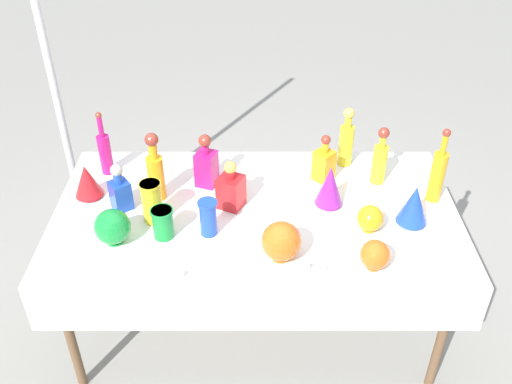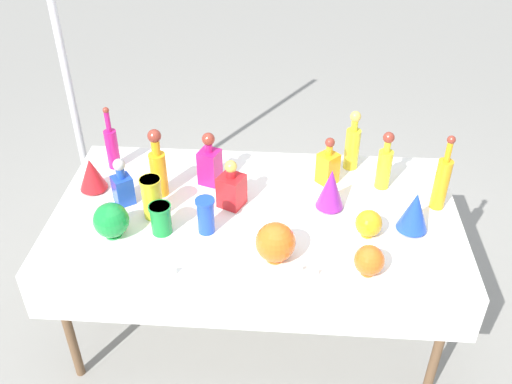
{
  "view_description": "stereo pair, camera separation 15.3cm",
  "coord_description": "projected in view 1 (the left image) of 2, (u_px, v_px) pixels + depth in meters",
  "views": [
    {
      "loc": [
        -0.0,
        -2.14,
        2.4
      ],
      "look_at": [
        0.0,
        0.0,
        0.86
      ],
      "focal_mm": 40.0,
      "sensor_mm": 36.0,
      "label": 1
    },
    {
      "loc": [
        0.15,
        -2.13,
        2.4
      ],
      "look_at": [
        0.0,
        0.0,
        0.86
      ],
      "focal_mm": 40.0,
      "sensor_mm": 36.0,
      "label": 2
    }
  ],
  "objects": [
    {
      "name": "round_bowl_0",
      "position": [
        370.0,
        218.0,
        2.53
      ],
      "size": [
        0.12,
        0.12,
        0.13
      ],
      "color": "orange",
      "rests_on": "display_table"
    },
    {
      "name": "round_bowl_3",
      "position": [
        281.0,
        241.0,
        2.36
      ],
      "size": [
        0.17,
        0.17,
        0.18
      ],
      "color": "orange",
      "rests_on": "display_table"
    },
    {
      "name": "price_tag_left",
      "position": [
        318.0,
        270.0,
        2.33
      ],
      "size": [
        0.06,
        0.02,
        0.03
      ],
      "primitive_type": "cube",
      "rotation": [
        -0.21,
        0.0,
        0.12
      ],
      "color": "white",
      "rests_on": "display_table"
    },
    {
      "name": "fluted_vase_1",
      "position": [
        330.0,
        186.0,
        2.66
      ],
      "size": [
        0.13,
        0.13,
        0.21
      ],
      "color": "purple",
      "rests_on": "display_table"
    },
    {
      "name": "square_decanter_0",
      "position": [
        231.0,
        189.0,
        2.66
      ],
      "size": [
        0.14,
        0.14,
        0.24
      ],
      "color": "red",
      "rests_on": "display_table"
    },
    {
      "name": "fluted_vase_2",
      "position": [
        414.0,
        204.0,
        2.55
      ],
      "size": [
        0.14,
        0.14,
        0.2
      ],
      "color": "blue",
      "rests_on": "display_table"
    },
    {
      "name": "round_bowl_2",
      "position": [
        112.0,
        227.0,
        2.45
      ],
      "size": [
        0.16,
        0.16,
        0.17
      ],
      "color": "#198C38",
      "rests_on": "display_table"
    },
    {
      "name": "price_tag_center",
      "position": [
        177.0,
        275.0,
        2.31
      ],
      "size": [
        0.05,
        0.02,
        0.04
      ],
      "primitive_type": "cube",
      "rotation": [
        -0.21,
        0.0,
        0.04
      ],
      "color": "white",
      "rests_on": "display_table"
    },
    {
      "name": "canopy_pole",
      "position": [
        57.0,
        100.0,
        3.17
      ],
      "size": [
        0.18,
        0.18,
        2.44
      ],
      "color": "silver",
      "rests_on": "ground"
    },
    {
      "name": "display_table",
      "position": [
        256.0,
        222.0,
        2.7
      ],
      "size": [
        1.9,
        1.03,
        0.76
      ],
      "color": "white",
      "rests_on": "ground"
    },
    {
      "name": "square_decanter_1",
      "position": [
        120.0,
        191.0,
        2.64
      ],
      "size": [
        0.12,
        0.12,
        0.24
      ],
      "color": "blue",
      "rests_on": "display_table"
    },
    {
      "name": "tall_bottle_2",
      "position": [
        155.0,
        171.0,
        2.68
      ],
      "size": [
        0.08,
        0.08,
        0.36
      ],
      "color": "orange",
      "rests_on": "display_table"
    },
    {
      "name": "square_decanter_3",
      "position": [
        324.0,
        163.0,
        2.84
      ],
      "size": [
        0.12,
        0.12,
        0.25
      ],
      "color": "orange",
      "rests_on": "display_table"
    },
    {
      "name": "ground_plane",
      "position": [
        256.0,
        319.0,
        3.13
      ],
      "size": [
        40.0,
        40.0,
        0.0
      ],
      "primitive_type": "plane",
      "color": "gray"
    },
    {
      "name": "square_decanter_2",
      "position": [
        206.0,
        165.0,
        2.79
      ],
      "size": [
        0.12,
        0.12,
        0.28
      ],
      "color": "#C61972",
      "rests_on": "display_table"
    },
    {
      "name": "slender_vase_2",
      "position": [
        163.0,
        222.0,
        2.49
      ],
      "size": [
        0.1,
        0.1,
        0.14
      ],
      "color": "#198C38",
      "rests_on": "display_table"
    },
    {
      "name": "tall_bottle_1",
      "position": [
        380.0,
        159.0,
        2.8
      ],
      "size": [
        0.07,
        0.07,
        0.31
      ],
      "color": "yellow",
      "rests_on": "display_table"
    },
    {
      "name": "round_bowl_1",
      "position": [
        375.0,
        255.0,
        2.33
      ],
      "size": [
        0.12,
        0.12,
        0.13
      ],
      "color": "orange",
      "rests_on": "display_table"
    },
    {
      "name": "tall_bottle_4",
      "position": [
        438.0,
        173.0,
        2.67
      ],
      "size": [
        0.07,
        0.07,
        0.39
      ],
      "color": "orange",
      "rests_on": "display_table"
    },
    {
      "name": "tall_bottle_0",
      "position": [
        346.0,
        141.0,
        2.93
      ],
      "size": [
        0.08,
        0.08,
        0.32
      ],
      "color": "yellow",
      "rests_on": "display_table"
    },
    {
      "name": "slender_vase_0",
      "position": [
        208.0,
        217.0,
        2.49
      ],
      "size": [
        0.09,
        0.09,
        0.17
      ],
      "color": "blue",
      "rests_on": "display_table"
    },
    {
      "name": "price_tag_right",
      "position": [
        304.0,
        268.0,
        2.34
      ],
      "size": [
        0.05,
        0.02,
        0.04
      ],
      "primitive_type": "cube",
      "rotation": [
        -0.21,
        0.0,
        0.18
      ],
      "color": "white",
      "rests_on": "display_table"
    },
    {
      "name": "tall_bottle_3",
      "position": [
        105.0,
        151.0,
        2.87
      ],
      "size": [
        0.06,
        0.06,
        0.35
      ],
      "color": "#C61972",
      "rests_on": "display_table"
    },
    {
      "name": "slender_vase_1",
      "position": [
        152.0,
        201.0,
        2.56
      ],
      "size": [
        0.1,
        0.1,
        0.2
      ],
      "color": "yellow",
      "rests_on": "display_table"
    },
    {
      "name": "fluted_vase_0",
      "position": [
        87.0,
        181.0,
        2.72
      ],
      "size": [
        0.14,
        0.14,
        0.17
      ],
      "color": "red",
      "rests_on": "display_table"
    }
  ]
}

